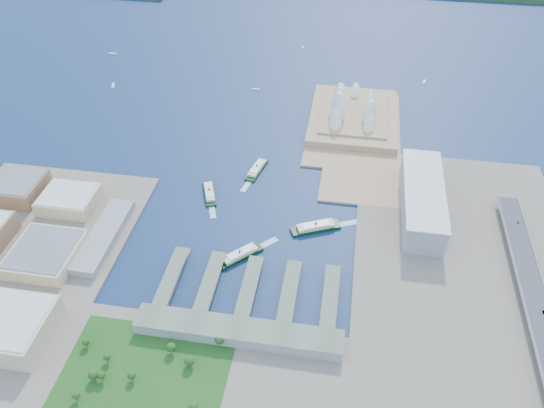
% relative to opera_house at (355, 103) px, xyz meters
% --- Properties ---
extents(ground, '(3000.00, 3000.00, 0.00)m').
position_rel_opera_house_xyz_m(ground, '(-105.00, -280.00, -32.00)').
color(ground, '#0E1E42').
rests_on(ground, ground).
extents(west_land, '(220.00, 390.00, 3.00)m').
position_rel_opera_house_xyz_m(west_land, '(-355.00, -385.00, -30.50)').
color(west_land, '#786C5C').
rests_on(west_land, ground).
extents(south_land, '(720.00, 180.00, 3.00)m').
position_rel_opera_house_xyz_m(south_land, '(-105.00, -490.00, -30.50)').
color(south_land, '#786C5C').
rests_on(south_land, ground).
extents(east_land, '(240.00, 500.00, 3.00)m').
position_rel_opera_house_xyz_m(east_land, '(135.00, -330.00, -30.50)').
color(east_land, '#786C5C').
rests_on(east_land, ground).
extents(peninsula, '(135.00, 220.00, 3.00)m').
position_rel_opera_house_xyz_m(peninsula, '(2.50, -20.00, -30.50)').
color(peninsula, tan).
rests_on(peninsula, ground).
extents(opera_house, '(134.00, 180.00, 58.00)m').
position_rel_opera_house_xyz_m(opera_house, '(0.00, 0.00, 0.00)').
color(opera_house, white).
rests_on(opera_house, peninsula).
extents(toaster_building, '(45.00, 155.00, 35.00)m').
position_rel_opera_house_xyz_m(toaster_building, '(90.00, -200.00, -11.50)').
color(toaster_building, gray).
rests_on(toaster_building, east_land).
extents(expressway, '(26.00, 340.00, 11.85)m').
position_rel_opera_house_xyz_m(expressway, '(195.00, -340.00, -23.07)').
color(expressway, gray).
rests_on(expressway, east_land).
extents(west_buildings, '(200.00, 280.00, 27.00)m').
position_rel_opera_house_xyz_m(west_buildings, '(-355.00, -350.00, -15.50)').
color(west_buildings, '#906B48').
rests_on(west_buildings, west_land).
extents(ferry_wharves, '(184.00, 90.00, 9.30)m').
position_rel_opera_house_xyz_m(ferry_wharves, '(-91.00, -355.00, -27.35)').
color(ferry_wharves, '#56644B').
rests_on(ferry_wharves, ground).
extents(terminal_building, '(200.00, 28.00, 12.00)m').
position_rel_opera_house_xyz_m(terminal_building, '(-90.00, -415.00, -23.00)').
color(terminal_building, gray).
rests_on(terminal_building, south_land).
extents(park, '(150.00, 110.00, 16.00)m').
position_rel_opera_house_xyz_m(park, '(-165.00, -470.00, -21.00)').
color(park, '#194714').
rests_on(park, south_land).
extents(ferry_a, '(29.46, 51.46, 9.48)m').
position_rel_opera_house_xyz_m(ferry_a, '(-172.45, -207.65, -27.26)').
color(ferry_a, black).
rests_on(ferry_a, ground).
extents(ferry_b, '(24.19, 53.83, 9.87)m').
position_rel_opera_house_xyz_m(ferry_b, '(-121.94, -148.01, -27.07)').
color(ferry_b, black).
rests_on(ferry_b, ground).
extents(ferry_c, '(48.84, 48.95, 10.42)m').
position_rel_opera_house_xyz_m(ferry_c, '(-111.01, -309.64, -26.79)').
color(ferry_c, black).
rests_on(ferry_c, ground).
extents(ferry_d, '(59.73, 37.85, 11.12)m').
position_rel_opera_house_xyz_m(ferry_d, '(-32.45, -250.50, -26.44)').
color(ferry_d, black).
rests_on(ferry_d, ground).
extents(boat_a, '(8.68, 16.17, 3.03)m').
position_rel_opera_house_xyz_m(boat_a, '(-406.59, 47.99, -30.48)').
color(boat_a, white).
rests_on(boat_a, ground).
extents(boat_b, '(10.78, 4.48, 2.84)m').
position_rel_opera_house_xyz_m(boat_b, '(-165.18, 74.87, -30.58)').
color(boat_b, white).
rests_on(boat_b, ground).
extents(boat_c, '(5.77, 13.81, 3.01)m').
position_rel_opera_house_xyz_m(boat_c, '(114.34, 147.22, -30.49)').
color(boat_c, white).
rests_on(boat_c, ground).
extents(boat_d, '(15.20, 4.51, 2.53)m').
position_rel_opera_house_xyz_m(boat_d, '(-457.05, 168.18, -30.74)').
color(boat_d, white).
rests_on(boat_d, ground).
extents(boat_e, '(3.90, 10.01, 2.40)m').
position_rel_opera_house_xyz_m(boat_e, '(-106.91, 254.19, -30.80)').
color(boat_e, white).
rests_on(boat_e, ground).
extents(car_b, '(1.54, 4.41, 1.45)m').
position_rel_opera_house_xyz_m(car_b, '(199.00, -349.06, -16.42)').
color(car_b, slate).
rests_on(car_b, expressway).
extents(car_c, '(1.81, 4.44, 1.29)m').
position_rel_opera_house_xyz_m(car_c, '(199.00, -217.81, -16.51)').
color(car_c, slate).
rests_on(car_c, expressway).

